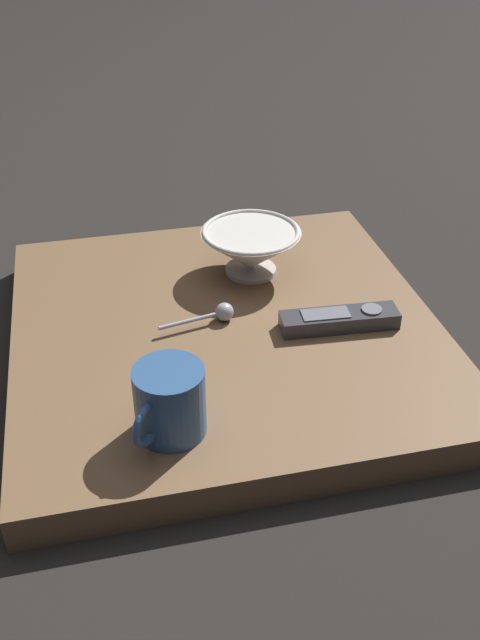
% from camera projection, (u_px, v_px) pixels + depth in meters
% --- Properties ---
extents(ground_plane, '(6.00, 6.00, 0.00)m').
position_uv_depth(ground_plane, '(226.00, 348.00, 1.08)').
color(ground_plane, black).
extents(table, '(0.62, 0.61, 0.05)m').
position_uv_depth(table, '(226.00, 335.00, 1.07)').
color(table, brown).
rests_on(table, ground).
extents(cereal_bowl, '(0.16, 0.16, 0.08)m').
position_uv_depth(cereal_bowl, '(251.00, 249.00, 1.15)').
color(cereal_bowl, beige).
rests_on(cereal_bowl, table).
extents(coffee_mug, '(0.10, 0.09, 0.09)m').
position_uv_depth(coffee_mug, '(169.00, 402.00, 0.84)').
color(coffee_mug, '#33598C').
rests_on(coffee_mug, table).
extents(teaspoon, '(0.04, 0.12, 0.03)m').
position_uv_depth(teaspoon, '(221.00, 313.00, 1.05)').
color(teaspoon, '#A3A5B2').
rests_on(teaspoon, table).
extents(tv_remote_near, '(0.05, 0.17, 0.03)m').
position_uv_depth(tv_remote_near, '(339.00, 320.00, 1.03)').
color(tv_remote_near, '#38383D').
rests_on(tv_remote_near, table).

